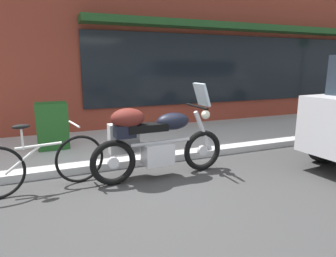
% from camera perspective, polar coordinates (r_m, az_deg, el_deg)
% --- Properties ---
extents(ground_plane, '(80.00, 80.00, 0.00)m').
position_cam_1_polar(ground_plane, '(3.80, -0.72, -14.00)').
color(ground_plane, '#363636').
extents(touring_motorcycle, '(2.12, 0.64, 1.41)m').
position_cam_1_polar(touring_motorcycle, '(4.38, -3.14, -1.96)').
color(touring_motorcycle, black).
rests_on(touring_motorcycle, ground_plane).
extents(parked_bicycle, '(1.73, 0.50, 0.94)m').
position_cam_1_polar(parked_bicycle, '(4.34, -23.43, -6.24)').
color(parked_bicycle, black).
rests_on(parked_bicycle, ground_plane).
extents(sandwich_board_sign, '(0.55, 0.41, 0.89)m').
position_cam_1_polar(sandwich_board_sign, '(5.80, -21.34, 0.33)').
color(sandwich_board_sign, '#1E511E').
rests_on(sandwich_board_sign, sidewalk_curb).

